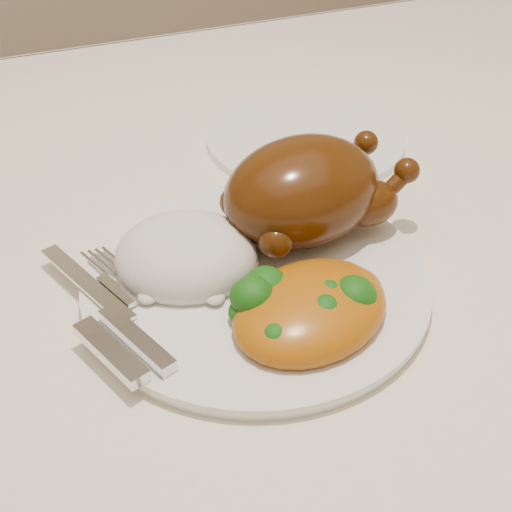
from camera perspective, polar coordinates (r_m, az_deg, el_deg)
name	(u,v)px	position (r m, az deg, el deg)	size (l,w,h in m)	color
dining_table	(267,334)	(0.67, 0.91, -6.28)	(1.60, 0.90, 0.76)	brown
tablecloth	(268,274)	(0.62, 0.97, -1.42)	(1.73, 1.03, 0.18)	white
dinner_plate	(256,282)	(0.56, 0.00, -2.09)	(0.27, 0.27, 0.01)	white
side_plate	(305,139)	(0.76, 3.97, 9.30)	(0.21, 0.21, 0.01)	white
roast_chicken	(307,190)	(0.58, 4.07, 5.29)	(0.17, 0.12, 0.09)	#4D2608
rice_mound	(186,257)	(0.56, -5.60, -0.06)	(0.14, 0.14, 0.06)	white
mac_and_cheese	(310,306)	(0.51, 4.30, -4.04)	(0.15, 0.13, 0.05)	#AF6B0B
cutlery	(114,323)	(0.52, -11.28, -5.28)	(0.07, 0.18, 0.01)	silver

